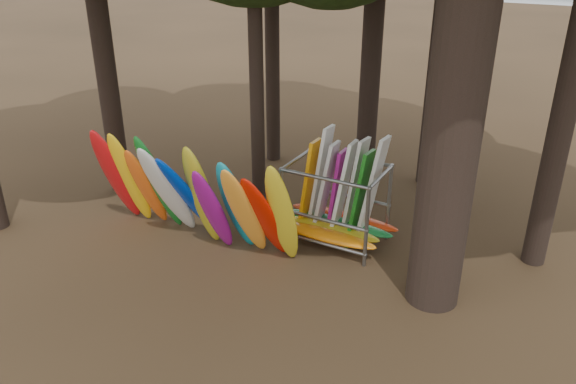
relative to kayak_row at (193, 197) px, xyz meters
The scene contains 4 objects.
ground 2.09m from the kayak_row, ahead, with size 120.00×120.00×0.00m, color #47331E.
lake 59.80m from the kayak_row, 88.48° to the left, with size 160.00×160.00×0.00m, color gray.
kayak_row is the anchor object (origin of this frame).
storage_rack 3.55m from the kayak_row, 32.86° to the left, with size 3.01×1.63×2.91m.
Camera 1 is at (6.43, -9.41, 7.21)m, focal length 35.00 mm.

